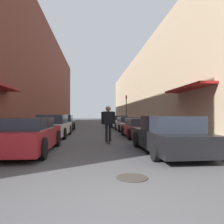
{
  "coord_description": "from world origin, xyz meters",
  "views": [
    {
      "loc": [
        -0.21,
        -3.02,
        1.43
      ],
      "look_at": [
        1.05,
        10.93,
        1.57
      ],
      "focal_mm": 35.0,
      "sensor_mm": 36.0,
      "label": 1
    }
  ],
  "objects_px": {
    "parked_car_left_0": "(27,135)",
    "traffic_light": "(126,107)",
    "parked_car_right_1": "(140,128)",
    "parked_car_right_4": "(113,120)",
    "parked_car_right_0": "(168,135)",
    "parked_car_right_3": "(119,122)",
    "manhole_cover": "(132,178)",
    "skateboarder": "(108,120)",
    "parked_car_left_1": "(54,126)",
    "parked_car_right_2": "(127,124)",
    "parked_car_left_2": "(63,123)"
  },
  "relations": [
    {
      "from": "parked_car_left_0",
      "to": "traffic_light",
      "type": "xyz_separation_m",
      "value": [
        6.67,
        18.72,
        1.74
      ]
    },
    {
      "from": "parked_car_right_1",
      "to": "parked_car_right_4",
      "type": "relative_size",
      "value": 0.93
    },
    {
      "from": "parked_car_right_0",
      "to": "parked_car_right_3",
      "type": "height_order",
      "value": "parked_car_right_0"
    },
    {
      "from": "manhole_cover",
      "to": "traffic_light",
      "type": "bearing_deg",
      "value": 81.39
    },
    {
      "from": "parked_car_right_4",
      "to": "skateboarder",
      "type": "bearing_deg",
      "value": -96.26
    },
    {
      "from": "parked_car_right_3",
      "to": "parked_car_left_0",
      "type": "bearing_deg",
      "value": -109.09
    },
    {
      "from": "parked_car_left_1",
      "to": "traffic_light",
      "type": "bearing_deg",
      "value": 62.79
    },
    {
      "from": "skateboarder",
      "to": "parked_car_right_1",
      "type": "bearing_deg",
      "value": 46.88
    },
    {
      "from": "parked_car_right_1",
      "to": "parked_car_right_2",
      "type": "xyz_separation_m",
      "value": [
        0.03,
        5.18,
        -0.0
      ]
    },
    {
      "from": "parked_car_left_1",
      "to": "parked_car_right_4",
      "type": "bearing_deg",
      "value": 71.24
    },
    {
      "from": "parked_car_left_2",
      "to": "parked_car_right_0",
      "type": "bearing_deg",
      "value": -64.93
    },
    {
      "from": "parked_car_right_3",
      "to": "parked_car_right_4",
      "type": "bearing_deg",
      "value": 90.01
    },
    {
      "from": "parked_car_right_1",
      "to": "manhole_cover",
      "type": "xyz_separation_m",
      "value": [
        -2.09,
        -8.44,
        -0.57
      ]
    },
    {
      "from": "parked_car_right_0",
      "to": "parked_car_right_2",
      "type": "height_order",
      "value": "parked_car_right_0"
    },
    {
      "from": "parked_car_left_2",
      "to": "manhole_cover",
      "type": "height_order",
      "value": "parked_car_left_2"
    },
    {
      "from": "parked_car_right_2",
      "to": "traffic_light",
      "type": "relative_size",
      "value": 1.13
    },
    {
      "from": "parked_car_left_2",
      "to": "parked_car_right_4",
      "type": "xyz_separation_m",
      "value": [
        5.39,
        10.43,
        -0.07
      ]
    },
    {
      "from": "parked_car_right_0",
      "to": "parked_car_right_1",
      "type": "height_order",
      "value": "parked_car_right_0"
    },
    {
      "from": "parked_car_left_2",
      "to": "traffic_light",
      "type": "relative_size",
      "value": 1.07
    },
    {
      "from": "manhole_cover",
      "to": "traffic_light",
      "type": "relative_size",
      "value": 0.19
    },
    {
      "from": "parked_car_right_3",
      "to": "manhole_cover",
      "type": "height_order",
      "value": "parked_car_right_3"
    },
    {
      "from": "parked_car_left_2",
      "to": "parked_car_right_1",
      "type": "relative_size",
      "value": 0.92
    },
    {
      "from": "parked_car_left_0",
      "to": "parked_car_right_1",
      "type": "relative_size",
      "value": 1.07
    },
    {
      "from": "parked_car_right_4",
      "to": "skateboarder",
      "type": "xyz_separation_m",
      "value": [
        -2.05,
        -18.7,
        0.55
      ]
    },
    {
      "from": "parked_car_left_1",
      "to": "parked_car_right_0",
      "type": "relative_size",
      "value": 1.03
    },
    {
      "from": "parked_car_right_2",
      "to": "parked_car_left_2",
      "type": "bearing_deg",
      "value": 171.94
    },
    {
      "from": "parked_car_left_0",
      "to": "skateboarder",
      "type": "relative_size",
      "value": 2.5
    },
    {
      "from": "parked_car_right_0",
      "to": "manhole_cover",
      "type": "xyz_separation_m",
      "value": [
        -1.91,
        -3.02,
        -0.64
      ]
    },
    {
      "from": "parked_car_left_0",
      "to": "traffic_light",
      "type": "distance_m",
      "value": 19.95
    },
    {
      "from": "parked_car_left_0",
      "to": "parked_car_right_0",
      "type": "bearing_deg",
      "value": -6.01
    },
    {
      "from": "parked_car_left_2",
      "to": "parked_car_right_1",
      "type": "distance_m",
      "value": 8.11
    },
    {
      "from": "parked_car_right_0",
      "to": "parked_car_left_0",
      "type": "bearing_deg",
      "value": 173.99
    },
    {
      "from": "manhole_cover",
      "to": "traffic_light",
      "type": "xyz_separation_m",
      "value": [
        3.38,
        22.28,
        2.38
      ]
    },
    {
      "from": "parked_car_left_1",
      "to": "parked_car_right_2",
      "type": "xyz_separation_m",
      "value": [
        5.43,
        4.34,
        -0.1
      ]
    },
    {
      "from": "parked_car_right_1",
      "to": "skateboarder",
      "type": "height_order",
      "value": "skateboarder"
    },
    {
      "from": "parked_car_right_0",
      "to": "parked_car_right_4",
      "type": "relative_size",
      "value": 1.0
    },
    {
      "from": "skateboarder",
      "to": "parked_car_right_2",
      "type": "bearing_deg",
      "value": 73.65
    },
    {
      "from": "parked_car_left_1",
      "to": "parked_car_left_2",
      "type": "xyz_separation_m",
      "value": [
        -0.11,
        5.12,
        -0.02
      ]
    },
    {
      "from": "parked_car_right_1",
      "to": "parked_car_right_3",
      "type": "bearing_deg",
      "value": 90.64
    },
    {
      "from": "parked_car_left_2",
      "to": "parked_car_right_1",
      "type": "bearing_deg",
      "value": -47.28
    },
    {
      "from": "skateboarder",
      "to": "traffic_light",
      "type": "bearing_deg",
      "value": 77.91
    },
    {
      "from": "traffic_light",
      "to": "skateboarder",
      "type": "bearing_deg",
      "value": -102.09
    },
    {
      "from": "parked_car_left_2",
      "to": "skateboarder",
      "type": "height_order",
      "value": "skateboarder"
    },
    {
      "from": "parked_car_right_2",
      "to": "parked_car_right_4",
      "type": "bearing_deg",
      "value": 90.75
    },
    {
      "from": "parked_car_right_3",
      "to": "skateboarder",
      "type": "xyz_separation_m",
      "value": [
        -2.05,
        -12.66,
        0.51
      ]
    },
    {
      "from": "skateboarder",
      "to": "parked_car_right_4",
      "type": "bearing_deg",
      "value": 83.74
    },
    {
      "from": "parked_car_left_1",
      "to": "parked_car_right_2",
      "type": "relative_size",
      "value": 1.15
    },
    {
      "from": "parked_car_right_2",
      "to": "skateboarder",
      "type": "xyz_separation_m",
      "value": [
        -2.2,
        -7.49,
        0.56
      ]
    },
    {
      "from": "parked_car_right_3",
      "to": "parked_car_right_4",
      "type": "height_order",
      "value": "parked_car_right_3"
    },
    {
      "from": "parked_car_right_3",
      "to": "parked_car_right_4",
      "type": "distance_m",
      "value": 6.04
    }
  ]
}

